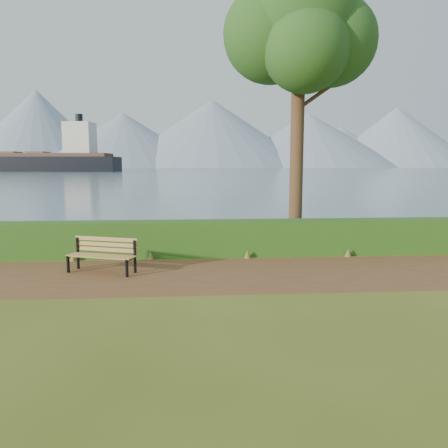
{
  "coord_description": "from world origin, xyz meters",
  "views": [
    {
      "loc": [
        0.04,
        -9.9,
        2.62
      ],
      "look_at": [
        0.87,
        1.2,
        1.1
      ],
      "focal_mm": 35.0,
      "sensor_mm": 36.0,
      "label": 1
    }
  ],
  "objects": [
    {
      "name": "water",
      "position": [
        0.0,
        260.0,
        0.01
      ],
      "size": [
        700.0,
        510.0,
        0.0
      ],
      "primitive_type": "cube",
      "color": "#44596D",
      "rests_on": "ground"
    },
    {
      "name": "cargo_ship",
      "position": [
        -61.45,
        157.69,
        3.4
      ],
      "size": [
        76.01,
        21.05,
        22.81
      ],
      "rotation": [
        0.0,
        0.0,
        -0.12
      ],
      "color": "black",
      "rests_on": "ground"
    },
    {
      "name": "tree",
      "position": [
        3.42,
        4.08,
        6.83
      ],
      "size": [
        4.77,
        4.03,
        9.19
      ],
      "rotation": [
        0.0,
        0.0,
        -0.41
      ],
      "color": "#3D2819",
      "rests_on": "ground"
    },
    {
      "name": "mountains",
      "position": [
        -9.17,
        406.05,
        27.7
      ],
      "size": [
        585.0,
        190.0,
        70.0
      ],
      "color": "gray",
      "rests_on": "ground"
    },
    {
      "name": "path",
      "position": [
        0.0,
        0.3,
        0.01
      ],
      "size": [
        40.0,
        3.4,
        0.01
      ],
      "primitive_type": "cube",
      "color": "brown",
      "rests_on": "ground"
    },
    {
      "name": "hedge",
      "position": [
        0.0,
        2.6,
        0.5
      ],
      "size": [
        32.0,
        0.85,
        1.0
      ],
      "primitive_type": "cube",
      "color": "#1E4914",
      "rests_on": "ground"
    },
    {
      "name": "ground",
      "position": [
        0.0,
        0.0,
        0.0
      ],
      "size": [
        140.0,
        140.0,
        0.0
      ],
      "primitive_type": "plane",
      "color": "#4B5618",
      "rests_on": "ground"
    },
    {
      "name": "bench",
      "position": [
        -2.12,
        0.74,
        0.49
      ],
      "size": [
        1.76,
        1.03,
        0.85
      ],
      "rotation": [
        0.0,
        0.0,
        -0.34
      ],
      "color": "black",
      "rests_on": "ground"
    }
  ]
}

